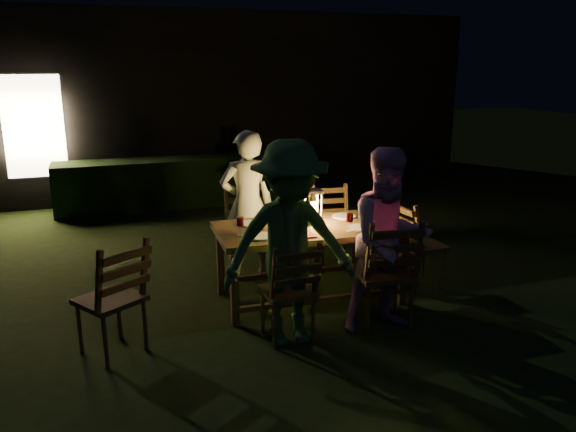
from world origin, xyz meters
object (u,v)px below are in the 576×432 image
object	(u,v)px
dining_table	(310,233)
side_table	(251,179)
bottle_bucket_a	(248,163)
bottle_table	(286,214)
chair_end	(419,259)
person_opp_right	(389,241)
lantern	(313,209)
chair_far_right	(333,243)
chair_spare	(113,318)
person_house_side	(247,205)
chair_near_right	(384,292)
person_opp_left	(290,245)
ice_bucket	(250,165)
chair_far_left	(249,248)
chair_near_left	(288,308)
bottle_bucket_b	(253,161)

from	to	relation	value
dining_table	side_table	size ratio (longest dim) A/B	2.52
bottle_bucket_a	bottle_table	bearing A→B (deg)	-98.20
bottle_bucket_a	chair_end	bearing A→B (deg)	-70.72
bottle_table	side_table	size ratio (longest dim) A/B	0.38
person_opp_right	side_table	distance (m)	3.84
chair_end	lantern	size ratio (longest dim) A/B	2.81
chair_far_right	bottle_table	world-z (taller)	bottle_table
chair_spare	person_opp_right	size ratio (longest dim) A/B	0.63
person_opp_right	person_house_side	bearing A→B (deg)	118.76
chair_end	bottle_table	xyz separation A→B (m)	(-1.48, 0.07, 0.61)
chair_near_right	bottle_bucket_a	size ratio (longest dim) A/B	3.38
person_opp_left	ice_bucket	distance (m)	3.86
ice_bucket	bottle_bucket_a	size ratio (longest dim) A/B	0.94
bottle_table	ice_bucket	bearing A→B (deg)	80.97
chair_end	chair_near_right	bearing A→B (deg)	-51.08
dining_table	chair_far_left	distance (m)	0.96
chair_near_right	chair_far_left	bearing A→B (deg)	126.46
chair_far_right	person_opp_left	bearing A→B (deg)	62.19
dining_table	lantern	world-z (taller)	lantern
chair_near_right	chair_far_left	xyz separation A→B (m)	(-0.82, 1.59, -0.00)
chair_near_right	person_opp_left	size ratio (longest dim) A/B	0.62
ice_bucket	dining_table	bearing A→B (deg)	-94.28
dining_table	person_house_side	distance (m)	0.94
chair_near_left	person_opp_left	size ratio (longest dim) A/B	0.54
dining_table	chair_far_right	size ratio (longest dim) A/B	1.91
chair_near_right	lantern	bearing A→B (deg)	122.15
bottle_bucket_b	chair_near_left	bearing A→B (deg)	-101.36
bottle_table	side_table	distance (m)	3.03
chair_far_right	person_opp_right	bearing A→B (deg)	90.73
chair_spare	person_opp_right	xyz separation A→B (m)	(2.33, -0.32, 0.51)
chair_near_left	person_house_side	distance (m)	1.68
dining_table	bottle_table	world-z (taller)	bottle_table
chair_near_right	person_opp_right	world-z (taller)	person_opp_right
person_opp_left	side_table	bearing A→B (deg)	82.12
person_house_side	person_opp_left	size ratio (longest dim) A/B	0.94
bottle_bucket_a	ice_bucket	bearing A→B (deg)	38.66
person_opp_right	side_table	bearing A→B (deg)	95.56
chair_near_left	bottle_table	size ratio (longest dim) A/B	3.37
chair_far_left	bottle_table	xyz separation A→B (m)	(0.16, -0.78, 0.58)
chair_far_left	side_table	size ratio (longest dim) A/B	1.45
chair_far_left	bottle_bucket_a	xyz separation A→B (m)	(0.58, 2.16, 0.58)
chair_near_right	person_opp_right	bearing A→B (deg)	-80.69
bottle_bucket_a	chair_spare	bearing A→B (deg)	-121.00
dining_table	chair_far_left	size ratio (longest dim) A/B	1.74
chair_far_left	bottle_table	distance (m)	0.98
bottle_bucket_a	person_opp_left	bearing A→B (deg)	-100.03
chair_end	bottle_bucket_b	world-z (taller)	bottle_bucket_b
chair_near_right	person_opp_left	world-z (taller)	person_opp_left
chair_near_right	bottle_bucket_a	xyz separation A→B (m)	(-0.24, 3.74, 0.58)
person_opp_right	bottle_bucket_b	xyz separation A→B (m)	(-0.14, 3.87, 0.09)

